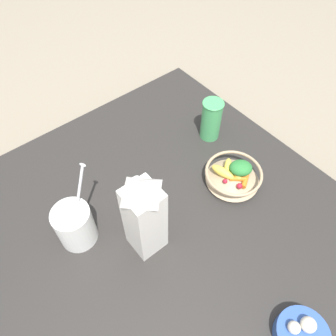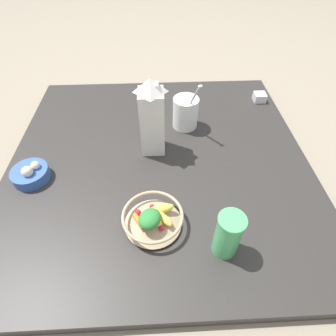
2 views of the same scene
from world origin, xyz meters
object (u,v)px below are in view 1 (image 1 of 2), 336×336
(yogurt_tub, at_px, (75,224))
(drinking_cup, at_px, (211,119))
(fruit_bowl, at_px, (233,175))
(milk_carton, at_px, (144,215))
(garlic_bowl, at_px, (301,334))

(yogurt_tub, relative_size, drinking_cup, 1.55)
(fruit_bowl, relative_size, milk_carton, 0.62)
(fruit_bowl, relative_size, garlic_bowl, 1.46)
(yogurt_tub, bearing_deg, garlic_bowl, 116.08)
(fruit_bowl, xyz_separation_m, milk_carton, (0.35, -0.00, 0.11))
(drinking_cup, bearing_deg, milk_carton, 24.36)
(yogurt_tub, bearing_deg, drinking_cup, -174.19)
(milk_carton, relative_size, yogurt_tub, 1.25)
(fruit_bowl, height_order, garlic_bowl, fruit_bowl)
(drinking_cup, height_order, garlic_bowl, drinking_cup)
(milk_carton, distance_m, drinking_cup, 0.48)
(milk_carton, xyz_separation_m, drinking_cup, (-0.43, -0.20, -0.07))
(yogurt_tub, distance_m, drinking_cup, 0.58)
(fruit_bowl, xyz_separation_m, garlic_bowl, (0.21, 0.43, -0.01))
(fruit_bowl, relative_size, yogurt_tub, 0.77)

